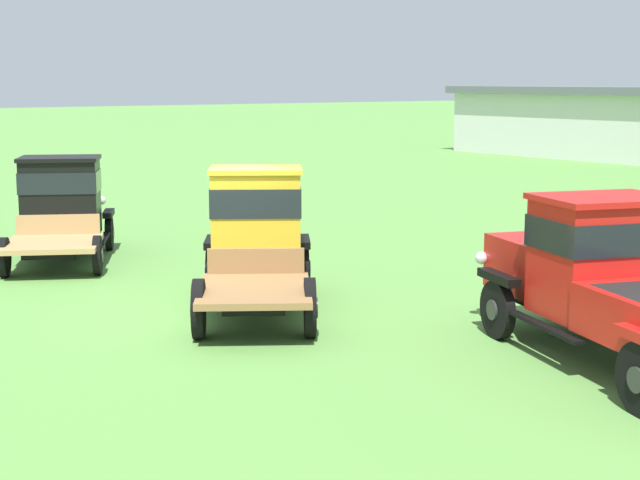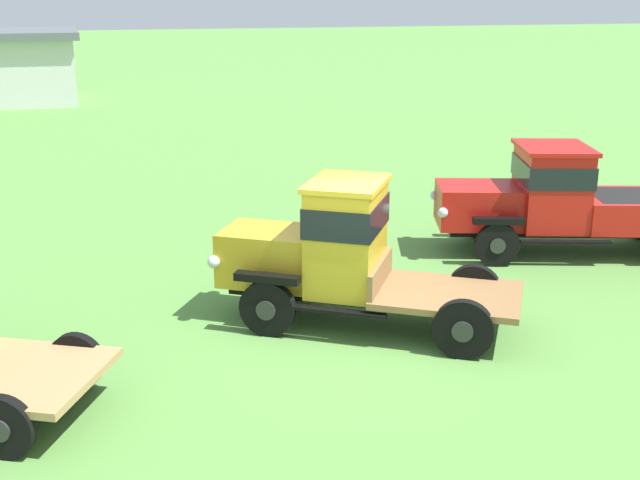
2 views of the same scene
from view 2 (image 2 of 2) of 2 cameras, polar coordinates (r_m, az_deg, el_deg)
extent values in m
plane|color=#5B9342|center=(12.37, 2.16, -6.82)|extent=(240.00, 240.00, 0.00)
cylinder|color=black|center=(9.82, -21.62, -12.28)|extent=(0.74, 0.49, 0.77)
cylinder|color=black|center=(11.14, -16.92, -8.21)|extent=(0.74, 0.49, 0.77)
cylinder|color=#2D2D2D|center=(11.21, -16.72, -8.03)|extent=(0.25, 0.16, 0.27)
cube|color=tan|center=(10.52, -20.56, -8.98)|extent=(2.51, 2.46, 0.10)
cylinder|color=black|center=(12.24, -3.74, -4.87)|extent=(0.82, 0.62, 0.88)
cylinder|color=#2D2D2D|center=(12.16, -3.89, -5.03)|extent=(0.27, 0.20, 0.31)
cylinder|color=black|center=(13.67, -1.51, -2.47)|extent=(0.82, 0.62, 0.88)
cylinder|color=#2D2D2D|center=(13.75, -1.39, -2.34)|extent=(0.27, 0.20, 0.31)
cylinder|color=black|center=(11.65, 10.15, -6.27)|extent=(0.82, 0.62, 0.88)
cylinder|color=#2D2D2D|center=(11.57, 10.09, -6.45)|extent=(0.27, 0.20, 0.31)
cylinder|color=black|center=(13.14, 10.88, -3.59)|extent=(0.82, 0.62, 0.88)
cylinder|color=#2D2D2D|center=(13.23, 10.92, -3.44)|extent=(0.27, 0.20, 0.31)
cube|color=black|center=(12.58, 3.39, -3.85)|extent=(4.07, 3.14, 0.12)
cube|color=gold|center=(12.83, -3.54, -1.11)|extent=(1.86, 1.76, 0.86)
cube|color=silver|center=(13.08, -6.50, -1.02)|extent=(0.54, 0.77, 0.64)
sphere|color=silver|center=(12.54, -7.58, -1.56)|extent=(0.20, 0.20, 0.20)
sphere|color=silver|center=(13.60, -5.59, -0.01)|extent=(0.20, 0.20, 0.20)
cube|color=black|center=(12.07, -3.79, -2.72)|extent=(0.95, 0.73, 0.12)
cube|color=black|center=(13.51, -1.52, -0.51)|extent=(0.95, 0.73, 0.12)
cube|color=gold|center=(12.37, 1.89, 0.14)|extent=(1.62, 1.74, 1.65)
cube|color=black|center=(12.27, 1.91, 1.80)|extent=(1.68, 1.78, 0.46)
cube|color=gold|center=(12.15, 1.93, 4.05)|extent=(1.74, 1.84, 0.08)
cube|color=black|center=(11.92, 1.40, -5.12)|extent=(1.25, 0.90, 0.05)
cube|color=black|center=(13.36, 3.09, -2.67)|extent=(1.25, 0.90, 0.05)
cube|color=olive|center=(12.35, 9.07, -3.89)|extent=(2.73, 2.58, 0.10)
cube|color=olive|center=(12.42, 4.30, -2.47)|extent=(0.92, 1.31, 0.44)
cylinder|color=black|center=(15.70, 12.48, -0.33)|extent=(0.85, 0.43, 0.85)
cylinder|color=#2D2D2D|center=(15.61, 12.53, -0.43)|extent=(0.29, 0.13, 0.30)
cylinder|color=black|center=(17.46, 11.37, 1.49)|extent=(0.85, 0.43, 0.85)
cylinder|color=#2D2D2D|center=(17.55, 11.32, 1.57)|extent=(0.29, 0.13, 0.30)
cube|color=black|center=(16.94, 17.49, 0.83)|extent=(5.07, 2.65, 0.12)
cube|color=red|center=(16.39, 11.17, 2.47)|extent=(1.96, 1.77, 0.81)
cube|color=silver|center=(16.29, 8.46, 2.37)|extent=(0.40, 0.99, 0.61)
sphere|color=silver|center=(15.60, 8.73, 1.94)|extent=(0.20, 0.20, 0.20)
sphere|color=silver|center=(16.95, 8.17, 3.16)|extent=(0.20, 0.20, 0.20)
cube|color=black|center=(15.57, 12.59, 1.34)|extent=(0.99, 0.52, 0.12)
cube|color=black|center=(17.34, 11.46, 3.00)|extent=(0.99, 0.52, 0.12)
cube|color=red|center=(16.61, 16.10, 3.59)|extent=(1.71, 1.96, 1.53)
cube|color=black|center=(16.54, 16.20, 4.75)|extent=(1.77, 2.01, 0.43)
cube|color=red|center=(16.45, 16.33, 6.32)|extent=(1.85, 2.07, 0.08)
cube|color=black|center=(16.00, 17.06, -0.13)|extent=(1.67, 0.71, 0.05)
cube|color=black|center=(17.70, 15.56, 1.61)|extent=(1.67, 0.71, 0.05)
camera|label=1|loc=(17.57, 63.26, 3.45)|focal=55.00mm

